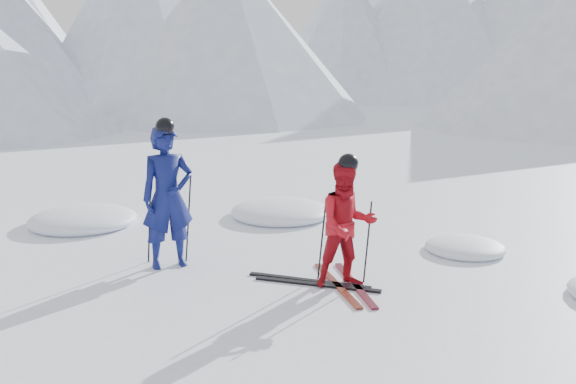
{
  "coord_description": "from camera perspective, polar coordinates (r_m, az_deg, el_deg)",
  "views": [
    {
      "loc": [
        -1.73,
        -7.88,
        2.84
      ],
      "look_at": [
        -1.47,
        0.5,
        1.1
      ],
      "focal_mm": 38.0,
      "sensor_mm": 36.0,
      "label": 1
    }
  ],
  "objects": [
    {
      "name": "ground",
      "position": [
        8.55,
        10.08,
        -7.86
      ],
      "size": [
        160.0,
        160.0,
        0.0
      ],
      "primitive_type": "plane",
      "color": "white",
      "rests_on": "ground"
    },
    {
      "name": "mountain_range",
      "position": [
        43.99,
        8.32,
        16.68
      ],
      "size": [
        106.15,
        62.94,
        15.53
      ],
      "color": "#B2BCD1",
      "rests_on": "ground"
    },
    {
      "name": "skier_blue",
      "position": [
        8.78,
        -11.19,
        -0.48
      ],
      "size": [
        0.87,
        0.73,
        2.03
      ],
      "primitive_type": "imported",
      "rotation": [
        0.0,
        0.0,
        0.39
      ],
      "color": "#0D1453",
      "rests_on": "ground"
    },
    {
      "name": "skier_red",
      "position": [
        7.91,
        5.54,
        -3.1
      ],
      "size": [
        0.9,
        0.76,
        1.65
      ],
      "primitive_type": "imported",
      "rotation": [
        0.0,
        0.0,
        0.19
      ],
      "color": "#AA0D18",
      "rests_on": "ground"
    },
    {
      "name": "pole_blue_left",
      "position": [
        9.05,
        -12.83,
        -2.39
      ],
      "size": [
        0.13,
        0.09,
        1.35
      ],
      "primitive_type": "cylinder",
      "rotation": [
        0.05,
        0.08,
        0.0
      ],
      "color": "black",
      "rests_on": "ground"
    },
    {
      "name": "pole_blue_right",
      "position": [
        9.06,
        -9.29,
        -2.23
      ],
      "size": [
        0.13,
        0.08,
        1.35
      ],
      "primitive_type": "cylinder",
      "rotation": [
        -0.04,
        0.08,
        0.0
      ],
      "color": "black",
      "rests_on": "ground"
    },
    {
      "name": "pole_red_left",
      "position": [
        8.19,
        3.19,
        -4.54
      ],
      "size": [
        0.11,
        0.09,
        1.1
      ],
      "primitive_type": "cylinder",
      "rotation": [
        0.06,
        0.08,
        0.0
      ],
      "color": "black",
      "rests_on": "ground"
    },
    {
      "name": "pole_red_right",
      "position": [
        8.17,
        7.46,
        -4.66
      ],
      "size": [
        0.11,
        0.08,
        1.1
      ],
      "primitive_type": "cylinder",
      "rotation": [
        -0.05,
        0.08,
        0.0
      ],
      "color": "black",
      "rests_on": "ground"
    },
    {
      "name": "ski_worn_left",
      "position": [
        8.14,
        4.57,
        -8.62
      ],
      "size": [
        0.46,
        1.68,
        0.03
      ],
      "primitive_type": "cube",
      "rotation": [
        0.0,
        0.0,
        0.22
      ],
      "color": "black",
      "rests_on": "ground"
    },
    {
      "name": "ski_worn_right",
      "position": [
        8.17,
        6.27,
        -8.58
      ],
      "size": [
        0.35,
        1.69,
        0.03
      ],
      "primitive_type": "cube",
      "rotation": [
        0.0,
        0.0,
        0.15
      ],
      "color": "black",
      "rests_on": "ground"
    },
    {
      "name": "ski_loose_a",
      "position": [
        8.26,
        1.97,
        -8.29
      ],
      "size": [
        1.61,
        0.71,
        0.03
      ],
      "primitive_type": "cube",
      "rotation": [
        0.0,
        0.0,
        1.2
      ],
      "color": "black",
      "rests_on": "ground"
    },
    {
      "name": "ski_loose_b",
      "position": [
        8.12,
        2.76,
        -8.64
      ],
      "size": [
        1.63,
        0.65,
        0.03
      ],
      "primitive_type": "cube",
      "rotation": [
        0.0,
        0.0,
        1.23
      ],
      "color": "black",
      "rests_on": "ground"
    },
    {
      "name": "snow_lumps",
      "position": [
        10.73,
        -3.26,
        -3.64
      ],
      "size": [
        9.48,
        6.02,
        0.42
      ],
      "color": "white",
      "rests_on": "ground"
    }
  ]
}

